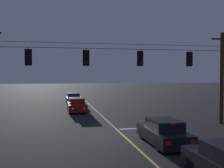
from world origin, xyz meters
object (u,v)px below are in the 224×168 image
Objects in this scene: car_waiting_near_lane at (164,132)px; car_oncoming_lead at (77,105)px; traffic_light_centre at (141,58)px; car_oncoming_trailing at (73,99)px; traffic_light_leftmost at (28,57)px; traffic_light_left_inner at (86,58)px; traffic_light_right_inner at (190,59)px.

car_waiting_near_lane is 0.98× the size of car_oncoming_lead.
traffic_light_centre is 0.28× the size of car_oncoming_trailing.
traffic_light_leftmost is at bearing -103.83° from car_oncoming_trailing.
traffic_light_left_inner is at bearing 0.00° from traffic_light_leftmost.
car_waiting_near_lane is (3.72, -4.98, -4.36)m from traffic_light_left_inner.
car_oncoming_lead is at bearing 66.74° from traffic_light_leftmost.
traffic_light_left_inner is 1.00× the size of traffic_light_centre.
traffic_light_leftmost is 0.28× the size of car_oncoming_lead.
traffic_light_left_inner reaches higher than car_waiting_near_lane.
traffic_light_right_inner is at bearing 50.25° from car_waiting_near_lane.
car_oncoming_lead is (3.90, 9.07, -4.36)m from traffic_light_leftmost.
traffic_light_centre and traffic_light_right_inner have the same top height.
car_oncoming_trailing is (-3.83, 16.37, -4.36)m from traffic_light_centre.
car_oncoming_lead and car_oncoming_trailing have the same top height.
traffic_light_left_inner is at bearing 180.00° from traffic_light_right_inner.
traffic_light_right_inner is at bearing 0.00° from traffic_light_left_inner.
traffic_light_right_inner is 0.28× the size of car_oncoming_lead.
traffic_light_left_inner is 0.28× the size of car_oncoming_lead.
traffic_light_leftmost reaches higher than car_oncoming_lead.
car_oncoming_trailing is at bearing 89.55° from traffic_light_left_inner.
car_oncoming_trailing is at bearing 103.18° from traffic_light_centre.
car_oncoming_trailing is (0.13, 16.37, -4.36)m from traffic_light_left_inner.
car_waiting_near_lane is at bearing -92.84° from traffic_light_centre.
traffic_light_right_inner reaches higher than car_waiting_near_lane.
traffic_light_left_inner is 3.96m from traffic_light_centre.
traffic_light_leftmost is at bearing -113.26° from car_oncoming_lead.
traffic_light_left_inner is 0.28× the size of car_oncoming_trailing.
traffic_light_left_inner reaches higher than car_oncoming_lead.
traffic_light_leftmost is 0.28× the size of car_waiting_near_lane.
traffic_light_right_inner reaches higher than car_oncoming_lead.
traffic_light_leftmost is 1.00× the size of traffic_light_left_inner.
car_waiting_near_lane is (-4.14, -4.98, -4.36)m from traffic_light_right_inner.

